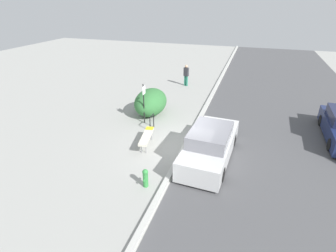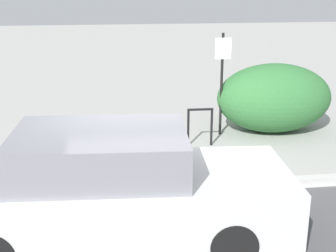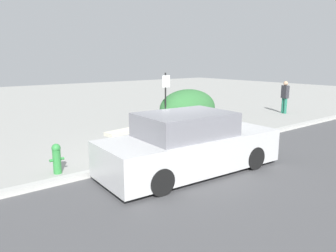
% 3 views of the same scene
% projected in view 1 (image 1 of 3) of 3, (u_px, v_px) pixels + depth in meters
% --- Properties ---
extents(ground_plane, '(60.00, 60.00, 0.00)m').
position_uv_depth(ground_plane, '(184.00, 148.00, 12.50)').
color(ground_plane, '#9E9E99').
extents(road_strip, '(60.00, 10.00, 0.01)m').
position_uv_depth(road_strip, '(302.00, 168.00, 11.07)').
color(road_strip, '#4C4C4F').
rests_on(road_strip, ground_plane).
extents(curb, '(60.00, 0.20, 0.13)m').
position_uv_depth(curb, '(184.00, 147.00, 12.47)').
color(curb, '#B7B7B2').
rests_on(curb, ground_plane).
extents(bench, '(1.85, 0.68, 0.60)m').
position_uv_depth(bench, '(147.00, 136.00, 12.50)').
color(bench, gray).
rests_on(bench, ground_plane).
extents(bike_rack, '(0.55, 0.07, 0.83)m').
position_uv_depth(bike_rack, '(152.00, 121.00, 14.09)').
color(bike_rack, black).
rests_on(bike_rack, ground_plane).
extents(sign_post, '(0.36, 0.08, 2.30)m').
position_uv_depth(sign_post, '(144.00, 100.00, 14.41)').
color(sign_post, black).
rests_on(sign_post, ground_plane).
extents(fire_hydrant, '(0.36, 0.22, 0.77)m').
position_uv_depth(fire_hydrant, '(145.00, 177.00, 9.83)').
color(fire_hydrant, '#338C3F').
rests_on(fire_hydrant, ground_plane).
extents(shrub_hedge, '(2.66, 1.83, 1.58)m').
position_uv_depth(shrub_hedge, '(151.00, 102.00, 15.80)').
color(shrub_hedge, '#337038').
rests_on(shrub_hedge, ground_plane).
extents(pedestrian, '(0.31, 0.43, 1.69)m').
position_uv_depth(pedestrian, '(186.00, 75.00, 20.97)').
color(pedestrian, '#267259').
rests_on(pedestrian, ground_plane).
extents(parked_car_near, '(4.80, 2.05, 1.53)m').
position_uv_depth(parked_car_near, '(210.00, 145.00, 11.44)').
color(parked_car_near, black).
rests_on(parked_car_near, ground_plane).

